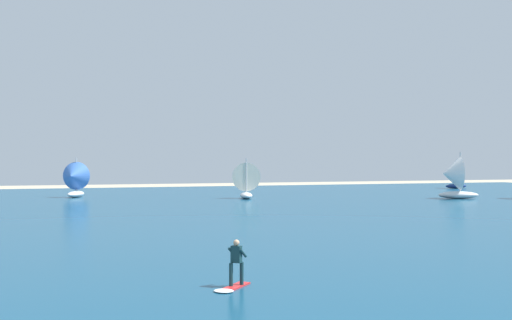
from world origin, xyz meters
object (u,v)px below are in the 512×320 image
kitesurfer (234,271)px  sailboat_heeled_over (246,180)px  sailboat_far_right (453,177)px  sailboat_center_horizon (74,179)px  sailboat_trailing (453,175)px

kitesurfer → sailboat_heeled_over: bearing=71.9°
sailboat_far_right → kitesurfer: bearing=-134.1°
sailboat_heeled_over → kitesurfer: bearing=-108.1°
sailboat_center_horizon → sailboat_heeled_over: bearing=-22.9°
sailboat_trailing → sailboat_far_right: size_ratio=0.86×
sailboat_trailing → sailboat_heeled_over: bearing=-160.9°
kitesurfer → sailboat_far_right: (38.36, 39.53, 1.90)m
sailboat_heeled_over → sailboat_center_horizon: 20.80m
sailboat_heeled_over → sailboat_center_horizon: bearing=157.1°
sailboat_trailing → sailboat_far_right: sailboat_far_right is taller
kitesurfer → sailboat_far_right: size_ratio=0.33×
kitesurfer → sailboat_heeled_over: size_ratio=0.38×
kitesurfer → sailboat_trailing: bearing=48.3°
sailboat_trailing → sailboat_far_right: bearing=-126.7°
sailboat_heeled_over → sailboat_far_right: 24.20m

